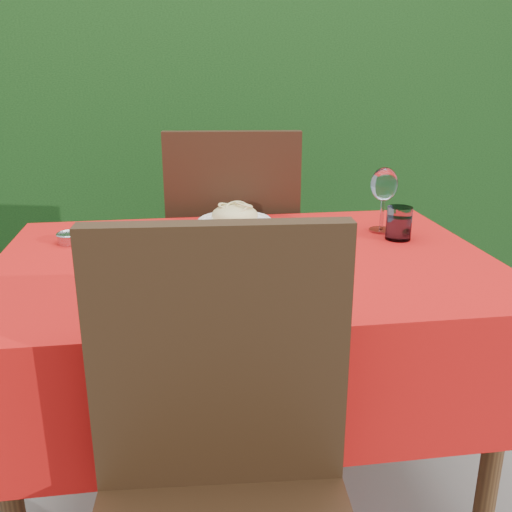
{
  "coord_description": "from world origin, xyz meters",
  "views": [
    {
      "loc": [
        -0.17,
        -1.37,
        1.21
      ],
      "look_at": [
        0.02,
        -0.05,
        0.77
      ],
      "focal_mm": 40.0,
      "sensor_mm": 36.0,
      "label": 1
    }
  ],
  "objects": [
    {
      "name": "ground",
      "position": [
        0.0,
        0.0,
        0.0
      ],
      "size": [
        60.0,
        60.0,
        0.0
      ],
      "primitive_type": "plane",
      "color": "#66615C",
      "rests_on": "ground"
    },
    {
      "name": "hedge",
      "position": [
        0.0,
        1.55,
        0.92
      ],
      "size": [
        3.2,
        0.55,
        1.78
      ],
      "color": "black",
      "rests_on": "ground"
    },
    {
      "name": "dining_table",
      "position": [
        0.0,
        0.0,
        0.6
      ],
      "size": [
        1.26,
        0.86,
        0.75
      ],
      "color": "#4A2F17",
      "rests_on": "ground"
    },
    {
      "name": "chair_near",
      "position": [
        -0.12,
        -0.61,
        0.56
      ],
      "size": [
        0.47,
        0.47,
        0.98
      ],
      "rotation": [
        0.0,
        0.0,
        -0.07
      ],
      "color": "black",
      "rests_on": "ground"
    },
    {
      "name": "chair_far",
      "position": [
        0.03,
        0.63,
        0.58
      ],
      "size": [
        0.5,
        0.5,
        1.01
      ],
      "rotation": [
        0.0,
        0.0,
        3.03
      ],
      "color": "black",
      "rests_on": "ground"
    },
    {
      "name": "pizza_plate",
      "position": [
        -0.01,
        -0.13,
        0.77
      ],
      "size": [
        0.34,
        0.34,
        0.05
      ],
      "rotation": [
        0.0,
        0.0,
        -0.38
      ],
      "color": "white",
      "rests_on": "dining_table"
    },
    {
      "name": "pasta_plate",
      "position": [
        0.01,
        0.31,
        0.77
      ],
      "size": [
        0.23,
        0.23,
        0.07
      ],
      "rotation": [
        0.0,
        0.0,
        0.18
      ],
      "color": "white",
      "rests_on": "dining_table"
    },
    {
      "name": "water_glass",
      "position": [
        0.45,
        0.1,
        0.79
      ],
      "size": [
        0.07,
        0.07,
        0.09
      ],
      "color": "silver",
      "rests_on": "dining_table"
    },
    {
      "name": "wine_glass",
      "position": [
        0.43,
        0.18,
        0.88
      ],
      "size": [
        0.08,
        0.08,
        0.19
      ],
      "color": "white",
      "rests_on": "dining_table"
    },
    {
      "name": "fork",
      "position": [
        -0.26,
        -0.01,
        0.75
      ],
      "size": [
        0.02,
        0.17,
        0.0
      ],
      "primitive_type": "cube",
      "rotation": [
        0.0,
        0.0,
        -0.02
      ],
      "color": "#B0B0B7",
      "rests_on": "dining_table"
    },
    {
      "name": "steel_ramekin",
      "position": [
        -0.46,
        0.19,
        0.76
      ],
      "size": [
        0.07,
        0.07,
        0.03
      ],
      "primitive_type": "cylinder",
      "color": "#ADADB4",
      "rests_on": "dining_table"
    }
  ]
}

